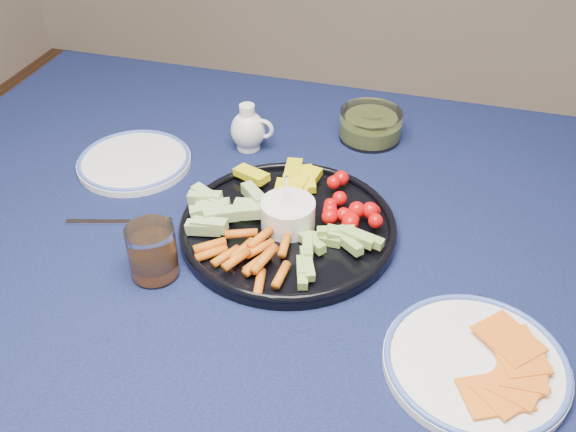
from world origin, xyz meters
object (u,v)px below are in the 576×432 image
(side_plate_extra, at_px, (134,161))
(juice_tumbler, at_px, (153,255))
(crudite_platter, at_px, (286,223))
(cheese_plate, at_px, (476,361))
(creamer_pitcher, at_px, (248,130))
(pickle_bowl, at_px, (370,126))
(dining_table, at_px, (324,267))

(side_plate_extra, bearing_deg, juice_tumbler, -57.22)
(crudite_platter, xyz_separation_m, cheese_plate, (0.32, -0.20, -0.01))
(creamer_pitcher, bearing_deg, cheese_plate, -43.05)
(pickle_bowl, height_order, juice_tumbler, juice_tumbler)
(creamer_pitcher, xyz_separation_m, pickle_bowl, (0.23, 0.11, -0.01))
(dining_table, relative_size, side_plate_extra, 7.61)
(creamer_pitcher, bearing_deg, dining_table, -45.01)
(side_plate_extra, bearing_deg, pickle_bowl, 28.73)
(juice_tumbler, relative_size, side_plate_extra, 0.41)
(dining_table, xyz_separation_m, side_plate_extra, (-0.41, 0.09, 0.10))
(side_plate_extra, bearing_deg, creamer_pitcher, 32.58)
(creamer_pitcher, distance_m, juice_tumbler, 0.39)
(pickle_bowl, height_order, side_plate_extra, pickle_bowl)
(dining_table, bearing_deg, juice_tumbler, -141.77)
(dining_table, distance_m, juice_tumbler, 0.32)
(dining_table, bearing_deg, creamer_pitcher, 134.99)
(pickle_bowl, distance_m, juice_tumbler, 0.56)
(creamer_pitcher, bearing_deg, juice_tumbler, -92.85)
(creamer_pitcher, height_order, side_plate_extra, creamer_pitcher)
(crudite_platter, bearing_deg, side_plate_extra, 161.16)
(dining_table, xyz_separation_m, creamer_pitcher, (-0.21, 0.21, 0.13))
(dining_table, distance_m, cheese_plate, 0.36)
(crudite_platter, distance_m, creamer_pitcher, 0.28)
(creamer_pitcher, height_order, pickle_bowl, creamer_pitcher)
(dining_table, xyz_separation_m, crudite_platter, (-0.06, -0.03, 0.11))
(crudite_platter, xyz_separation_m, side_plate_extra, (-0.34, 0.12, -0.01))
(cheese_plate, bearing_deg, crudite_platter, 148.07)
(juice_tumbler, height_order, side_plate_extra, juice_tumbler)
(pickle_bowl, bearing_deg, creamer_pitcher, -154.79)
(crudite_platter, bearing_deg, dining_table, 25.36)
(cheese_plate, distance_m, juice_tumbler, 0.50)
(pickle_bowl, bearing_deg, crudite_platter, -102.58)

